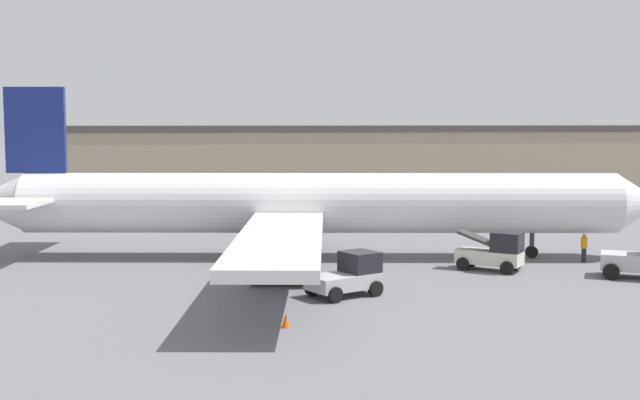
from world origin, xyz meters
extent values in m
plane|color=slate|center=(0.00, 0.00, 0.00)|extent=(400.00, 400.00, 0.00)
cube|color=gray|center=(14.71, 43.79, 3.44)|extent=(72.23, 11.17, 6.88)
cube|color=#47423D|center=(14.71, 43.79, 7.23)|extent=(72.23, 11.40, 0.70)
cylinder|color=silver|center=(0.00, 0.00, 3.24)|extent=(34.72, 9.61, 3.52)
cone|color=silver|center=(18.43, -3.32, 3.24)|extent=(3.38, 3.89, 3.45)
cube|color=silver|center=(0.18, 10.79, 2.62)|extent=(6.92, 18.17, 0.50)
cube|color=silver|center=(-3.59, -10.17, 2.62)|extent=(6.92, 18.17, 0.50)
cylinder|color=#ADADB2|center=(-0.29, 8.16, 1.17)|extent=(3.69, 2.80, 2.25)
cylinder|color=#ADADB2|center=(-3.12, -7.55, 1.17)|extent=(3.69, 2.80, 2.25)
cube|color=navy|center=(-16.36, 2.95, 7.50)|extent=(3.51, 0.98, 5.01)
cube|color=silver|center=(-15.67, 6.76, 3.59)|extent=(3.86, 4.71, 0.24)
cube|color=silver|center=(-17.04, -0.86, 3.59)|extent=(3.86, 4.71, 0.24)
cylinder|color=#38383D|center=(12.27, -2.21, 0.74)|extent=(0.28, 0.28, 1.48)
cylinder|color=black|center=(12.27, -2.21, 0.35)|extent=(0.75, 0.47, 0.70)
cylinder|color=#38383D|center=(-2.11, -1.94, 0.74)|extent=(0.28, 0.28, 1.48)
cylinder|color=black|center=(-2.11, -1.94, 0.45)|extent=(0.95, 0.50, 0.90)
cylinder|color=#38383D|center=(-1.30, 2.56, 0.74)|extent=(0.28, 0.28, 1.48)
cylinder|color=black|center=(-1.30, 2.56, 0.45)|extent=(0.95, 0.50, 0.90)
cylinder|color=#1E2338|center=(14.60, -4.07, 0.40)|extent=(0.27, 0.27, 0.80)
cylinder|color=orange|center=(14.60, -4.07, 1.11)|extent=(0.37, 0.37, 0.63)
sphere|color=tan|center=(14.60, -4.07, 1.55)|extent=(0.23, 0.23, 0.23)
cube|color=#B2B2B7|center=(-0.70, -10.58, 0.69)|extent=(3.74, 3.01, 0.67)
cube|color=black|center=(0.14, -10.19, 1.50)|extent=(1.99, 2.06, 0.95)
cylinder|color=black|center=(0.72, -10.89, 0.36)|extent=(0.77, 0.56, 0.72)
cylinder|color=black|center=(-0.03, -9.29, 0.36)|extent=(0.77, 0.56, 0.72)
cylinder|color=black|center=(-1.36, -11.87, 0.36)|extent=(0.77, 0.56, 0.72)
cylinder|color=black|center=(-2.12, -10.28, 0.36)|extent=(0.77, 0.56, 0.72)
cube|color=beige|center=(8.30, -5.59, 0.72)|extent=(3.57, 3.30, 0.73)
cube|color=black|center=(9.04, -6.21, 1.61)|extent=(1.99, 1.96, 1.05)
cube|color=#333333|center=(7.82, -5.20, 1.68)|extent=(2.29, 2.14, 0.82)
cylinder|color=black|center=(8.77, -6.91, 0.35)|extent=(0.72, 0.66, 0.70)
cylinder|color=black|center=(9.68, -5.81, 0.35)|extent=(0.72, 0.66, 0.70)
cylinder|color=black|center=(6.91, -5.37, 0.35)|extent=(0.72, 0.66, 0.70)
cylinder|color=black|center=(7.82, -4.27, 0.35)|extent=(0.72, 0.66, 0.70)
cube|color=#B2B2B7|center=(14.97, -8.90, 0.83)|extent=(3.96, 3.32, 0.83)
cylinder|color=black|center=(13.45, -9.06, 0.41)|extent=(0.85, 0.65, 0.82)
cylinder|color=black|center=(14.35, -7.51, 0.41)|extent=(0.85, 0.65, 0.82)
cone|color=#EF590F|center=(-4.04, -15.79, 0.28)|extent=(0.36, 0.36, 0.55)
camera|label=1|loc=(-7.88, -46.08, 7.97)|focal=45.00mm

